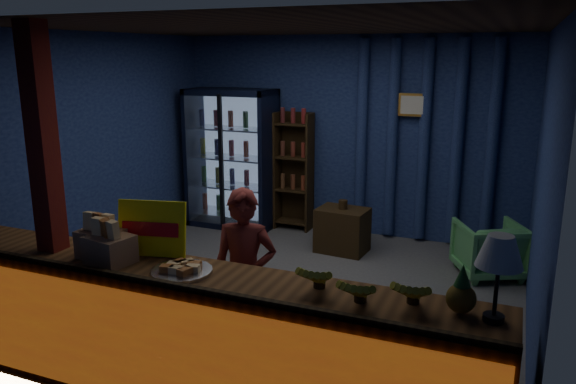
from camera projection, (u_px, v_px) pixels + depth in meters
name	position (u px, v px, depth m)	size (l,w,h in m)	color
ground	(283.00, 292.00, 5.73)	(4.60, 4.60, 0.00)	#515154
room_walls	(282.00, 139.00, 5.35)	(4.60, 4.60, 4.60)	navy
counter	(175.00, 333.00, 3.91)	(4.40, 0.57, 0.99)	brown
support_post	(49.00, 204.00, 4.11)	(0.16, 0.16, 2.60)	maroon
beverage_cooler	(234.00, 159.00, 7.80)	(1.20, 0.62, 1.90)	black
bottle_shelf	(295.00, 172.00, 7.64)	(0.50, 0.28, 1.60)	#332410
curtain_folds	(424.00, 142.00, 6.96)	(1.74, 0.14, 2.50)	navy
framed_picture	(413.00, 105.00, 6.87)	(0.36, 0.04, 0.28)	gold
shopkeeper	(244.00, 277.00, 4.32)	(0.51, 0.33, 1.39)	maroon
green_chair	(489.00, 249.00, 6.09)	(0.64, 0.66, 0.60)	#54A85C
side_table	(342.00, 230.00, 6.84)	(0.63, 0.48, 0.65)	#332410
yellow_sign	(152.00, 228.00, 4.02)	(0.51, 0.21, 0.40)	yellow
snack_box_left	(110.00, 247.00, 3.89)	(0.34, 0.30, 0.32)	#986F49
snack_box_centre	(103.00, 241.00, 4.02)	(0.31, 0.25, 0.33)	#986F49
pastry_tray	(182.00, 270.00, 3.73)	(0.41, 0.41, 0.07)	silver
banana_bunches	(362.00, 286.00, 3.31)	(0.84, 0.32, 0.18)	gold
table_lamp	(500.00, 255.00, 2.97)	(0.25, 0.25, 0.49)	black
pineapple	(461.00, 294.00, 3.13)	(0.17, 0.17, 0.29)	brown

